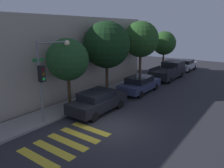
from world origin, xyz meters
TOP-DOWN VIEW (x-y plane):
  - ground_plane at (0.00, 0.00)m, footprint 60.00×60.00m
  - sidewalk at (0.00, 4.26)m, footprint 26.00×2.12m
  - building_row at (0.00, 8.72)m, footprint 26.00×6.00m
  - crosswalk at (-2.60, 0.80)m, footprint 3.94×2.60m
  - traffic_light_pole at (-1.46, 3.37)m, footprint 2.67×0.56m
  - sedan_near_corner at (1.36, 2.10)m, footprint 4.38×1.85m
  - sedan_middle at (7.10, 2.10)m, footprint 4.60×1.89m
  - pickup_truck at (13.74, 2.10)m, footprint 5.43×2.14m
  - sedan_far_end at (19.47, 2.10)m, footprint 4.30×1.82m
  - tree_near_corner at (0.70, 4.07)m, footprint 2.81×2.81m
  - tree_midblock at (4.97, 4.07)m, footprint 3.78×3.78m
  - tree_far_end at (10.65, 4.07)m, footprint 3.60×3.60m
  - tree_behind_truck at (16.63, 4.07)m, footprint 2.88×2.88m

SIDE VIEW (x-z plane):
  - ground_plane at x=0.00m, z-range 0.00..0.00m
  - crosswalk at x=-2.60m, z-range 0.00..0.00m
  - sidewalk at x=0.00m, z-range 0.00..0.14m
  - sedan_middle at x=7.10m, z-range 0.04..1.44m
  - sedan_far_end at x=19.47m, z-range 0.04..1.45m
  - sedan_near_corner at x=1.36m, z-range 0.03..1.50m
  - pickup_truck at x=13.74m, z-range 0.00..1.78m
  - building_row at x=0.00m, z-range 0.00..6.36m
  - traffic_light_pole at x=-1.46m, z-range 0.88..5.70m
  - tree_near_corner at x=0.70m, z-range 1.01..5.86m
  - tree_behind_truck at x=16.63m, z-range 1.08..6.15m
  - tree_midblock at x=4.97m, z-range 1.12..7.15m
  - tree_far_end at x=10.65m, z-range 1.26..7.41m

